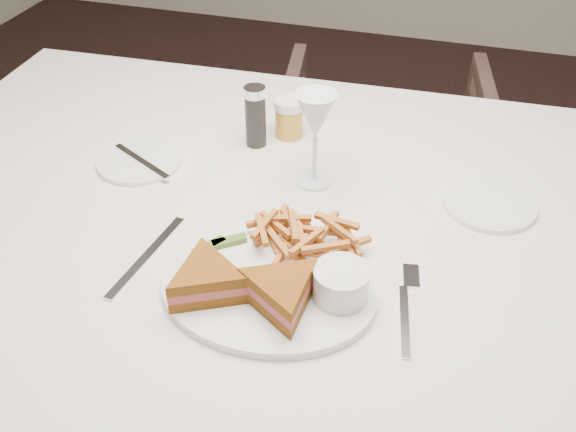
# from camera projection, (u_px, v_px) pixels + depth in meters

# --- Properties ---
(ground) EXTENTS (5.00, 5.00, 0.00)m
(ground) POSITION_uv_depth(u_px,v_px,m) (353.00, 423.00, 1.63)
(ground) COLOR black
(ground) RESTS_ON ground
(table) EXTENTS (1.62, 1.11, 0.75)m
(table) POSITION_uv_depth(u_px,v_px,m) (295.00, 365.00, 1.31)
(table) COLOR silver
(table) RESTS_ON ground
(chair_far) EXTENTS (0.71, 0.68, 0.64)m
(chair_far) POSITION_uv_depth(u_px,v_px,m) (382.00, 161.00, 2.00)
(chair_far) COLOR #4A342D
(chair_far) RESTS_ON ground
(table_setting) EXTENTS (0.80, 0.63, 0.18)m
(table_setting) POSITION_uv_depth(u_px,v_px,m) (285.00, 228.00, 1.00)
(table_setting) COLOR white
(table_setting) RESTS_ON table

